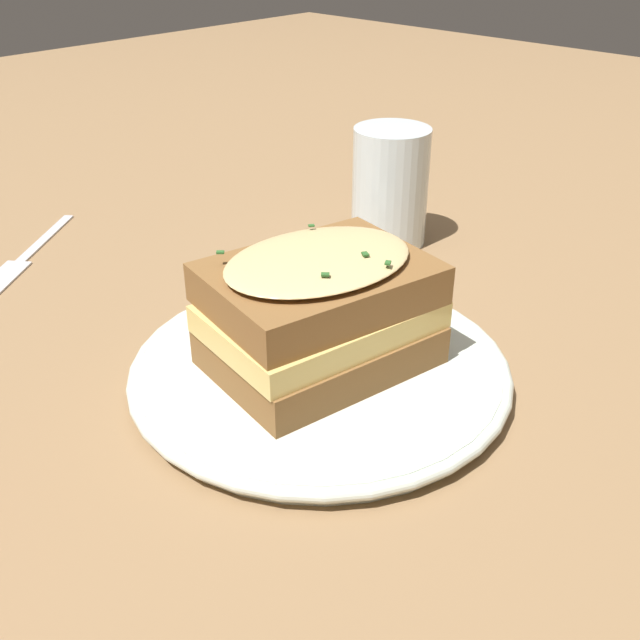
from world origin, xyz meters
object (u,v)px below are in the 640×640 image
Objects in this scene: water_glass at (390,187)px; fork at (20,261)px; dinner_plate at (320,370)px; sandwich at (319,311)px.

fork is (-0.20, -0.26, -0.05)m from water_glass.
dinner_plate is 0.24m from water_glass.
dinner_plate is at bearing -32.53° from sandwich.
water_glass is at bearing -165.10° from fork.
sandwich is 1.05× the size of fork.
water_glass is 0.72× the size of fork.
sandwich is (-0.00, 0.00, 0.04)m from dinner_plate.
water_glass reaches higher than sandwich.
sandwich is at bearing -61.87° from water_glass.
sandwich is 0.32m from fork.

